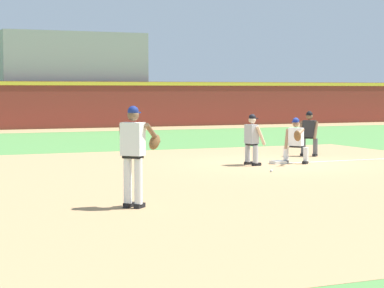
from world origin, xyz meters
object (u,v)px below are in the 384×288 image
Objects in this scene: first_base_bag at (278,162)px; umpire at (309,132)px; baseball at (271,171)px; first_baseman at (296,139)px; baserunner at (252,138)px; pitcher at (135,150)px.

umpire is at bearing 39.50° from first_base_bag.
baseball is 0.05× the size of umpire.
first_baseman is 2.58m from umpire.
first_baseman reaches higher than baseball.
baserunner reaches higher than first_baseman.
pitcher is at bearing -132.78° from baserunner.
pitcher is 1.27× the size of baserunner.
first_base_bag is 1.17m from baserunner.
baserunner is 1.00× the size of umpire.
pitcher is (-5.16, -4.20, 1.02)m from baseball.
pitcher reaches higher than first_base_bag.
baserunner is at bearing 175.96° from first_baseman.
baserunner reaches higher than baseball.
baseball is 0.06× the size of first_baseman.
baseball is at bearing 39.15° from pitcher.
baserunner is (-0.90, -0.09, 0.75)m from first_base_bag.
pitcher is 1.27× the size of umpire.
first_base_bag is 0.26× the size of baserunner.
umpire is at bearing 42.41° from pitcher.
pitcher is at bearing -136.67° from first_base_bag.
pitcher is 1.39× the size of first_baseman.
first_base_bag reaches higher than baseball.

